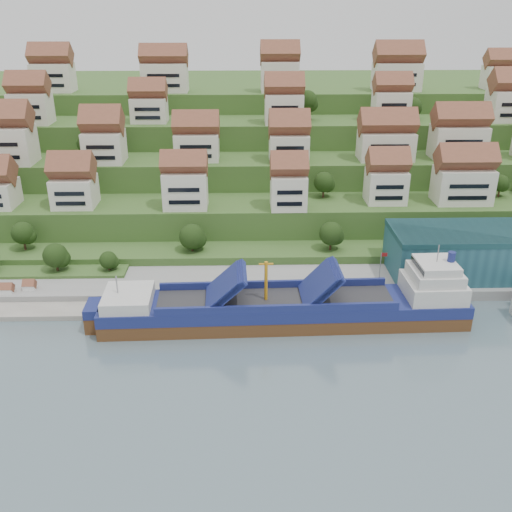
{
  "coord_description": "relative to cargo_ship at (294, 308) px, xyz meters",
  "views": [
    {
      "loc": [
        -9.86,
        -94.39,
        56.14
      ],
      "look_at": [
        -7.22,
        14.0,
        8.0
      ],
      "focal_mm": 40.0,
      "sensor_mm": 36.0,
      "label": 1
    }
  ],
  "objects": [
    {
      "name": "hillside",
      "position": [
        0.2,
        102.99,
        7.68
      ],
      "size": [
        260.0,
        128.0,
        31.0
      ],
      "color": "#2D4C1E",
      "rests_on": "ground"
    },
    {
      "name": "hillside_village",
      "position": [
        0.63,
        60.51,
        21.51
      ],
      "size": [
        155.72,
        64.24,
        28.99
      ],
      "color": "silver",
      "rests_on": "ground"
    },
    {
      "name": "beach_huts",
      "position": [
        -59.8,
        10.19,
        -0.88
      ],
      "size": [
        14.4,
        3.7,
        2.2
      ],
      "color": "white",
      "rests_on": "pebble_beach"
    },
    {
      "name": "ground",
      "position": [
        0.2,
        -0.56,
        -2.98
      ],
      "size": [
        300.0,
        300.0,
        0.0
      ],
      "primitive_type": "plane",
      "color": "slate",
      "rests_on": "ground"
    },
    {
      "name": "quay",
      "position": [
        20.2,
        14.44,
        -1.88
      ],
      "size": [
        180.0,
        14.0,
        2.2
      ],
      "primitive_type": "cube",
      "color": "gray",
      "rests_on": "ground"
    },
    {
      "name": "pebble_beach",
      "position": [
        -57.8,
        11.44,
        -2.48
      ],
      "size": [
        45.0,
        20.0,
        1.0
      ],
      "primitive_type": "cube",
      "color": "gray",
      "rests_on": "ground"
    },
    {
      "name": "cargo_ship",
      "position": [
        0.0,
        0.0,
        0.0
      ],
      "size": [
        69.41,
        12.67,
        15.22
      ],
      "rotation": [
        0.0,
        0.0,
        0.03
      ],
      "color": "#533219",
      "rests_on": "ground"
    },
    {
      "name": "flagpole",
      "position": [
        18.32,
        9.44,
        3.9
      ],
      "size": [
        1.28,
        0.16,
        8.0
      ],
      "color": "gray",
      "rests_on": "quay"
    },
    {
      "name": "hillside_trees",
      "position": [
        -8.75,
        44.29,
        13.57
      ],
      "size": [
        137.39,
        62.72,
        30.24
      ],
      "color": "#213B13",
      "rests_on": "ground"
    }
  ]
}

